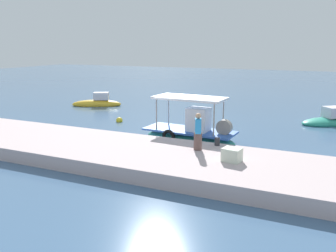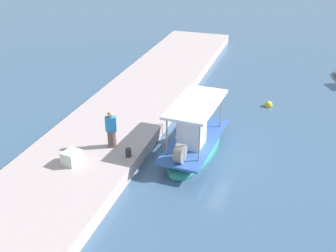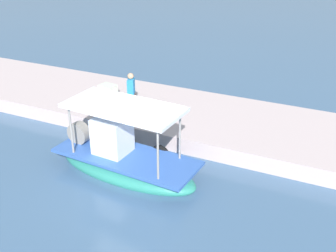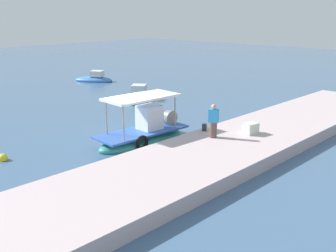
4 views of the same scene
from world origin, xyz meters
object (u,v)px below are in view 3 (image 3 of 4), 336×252
object	(u,v)px
fisherman_near_bollard	(131,94)
mooring_bollard	(106,114)
cargo_crate	(108,91)
main_fishing_boat	(124,159)

from	to	relation	value
fisherman_near_bollard	mooring_bollard	distance (m)	1.30
fisherman_near_bollard	cargo_crate	xyz separation A→B (m)	(1.78, -0.97, -0.48)
fisherman_near_bollard	cargo_crate	world-z (taller)	fisherman_near_bollard
main_fishing_boat	mooring_bollard	size ratio (longest dim) A/B	14.77
main_fishing_boat	mooring_bollard	bearing A→B (deg)	-46.62
fisherman_near_bollard	mooring_bollard	world-z (taller)	fisherman_near_bollard
main_fishing_boat	fisherman_near_bollard	world-z (taller)	main_fishing_boat
fisherman_near_bollard	mooring_bollard	xyz separation A→B (m)	(0.59, 1.01, -0.57)
main_fishing_boat	fisherman_near_bollard	distance (m)	3.75
fisherman_near_bollard	cargo_crate	size ratio (longest dim) A/B	2.33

